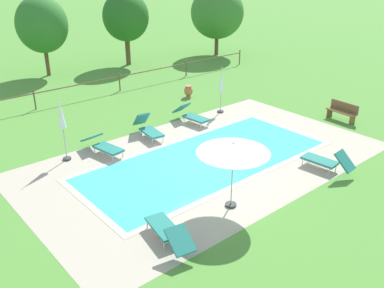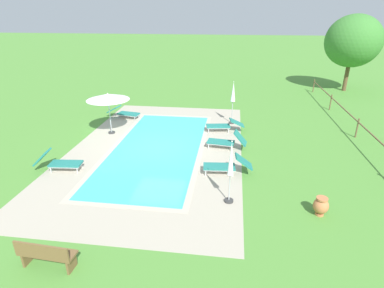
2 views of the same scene
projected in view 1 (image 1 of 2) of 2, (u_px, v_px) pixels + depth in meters
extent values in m
plane|color=#518E38|center=(206.00, 160.00, 16.49)|extent=(160.00, 160.00, 0.00)
cube|color=#B2A893|center=(206.00, 160.00, 16.49)|extent=(13.93, 8.17, 0.01)
cube|color=#42CCD6|center=(206.00, 160.00, 16.49)|extent=(9.85, 4.08, 0.01)
cube|color=#C0B59F|center=(172.00, 143.00, 17.99)|extent=(10.33, 0.24, 0.01)
cube|color=#C0B59F|center=(247.00, 180.00, 14.99)|extent=(10.33, 0.24, 0.01)
cube|color=#C0B59F|center=(287.00, 128.00, 19.47)|extent=(0.24, 4.08, 0.01)
cube|color=#C0B59F|center=(89.00, 205.00, 13.51)|extent=(0.24, 4.08, 0.01)
cube|color=#237A70|center=(196.00, 118.00, 19.85)|extent=(0.71, 1.35, 0.07)
cube|color=#237A70|center=(181.00, 108.00, 20.38)|extent=(0.66, 0.76, 0.56)
cube|color=silver|center=(196.00, 119.00, 19.87)|extent=(0.68, 1.32, 0.04)
cylinder|color=silver|center=(208.00, 123.00, 19.73)|extent=(0.04, 0.04, 0.28)
cylinder|color=silver|center=(201.00, 126.00, 19.40)|extent=(0.04, 0.04, 0.28)
cylinder|color=silver|center=(191.00, 117.00, 20.44)|extent=(0.04, 0.04, 0.28)
cylinder|color=silver|center=(184.00, 120.00, 20.11)|extent=(0.04, 0.04, 0.28)
cube|color=#237A70|center=(320.00, 160.00, 15.77)|extent=(0.72, 1.35, 0.07)
cube|color=#237A70|center=(345.00, 161.00, 15.04)|extent=(0.66, 0.71, 0.63)
cube|color=silver|center=(319.00, 162.00, 15.79)|extent=(0.69, 1.32, 0.04)
cylinder|color=silver|center=(302.00, 162.00, 16.02)|extent=(0.04, 0.04, 0.28)
cylinder|color=silver|center=(309.00, 158.00, 16.36)|extent=(0.04, 0.04, 0.28)
cylinder|color=silver|center=(329.00, 171.00, 15.32)|extent=(0.04, 0.04, 0.28)
cylinder|color=silver|center=(336.00, 167.00, 15.65)|extent=(0.04, 0.04, 0.28)
cube|color=#237A70|center=(151.00, 132.00, 18.26)|extent=(0.76, 1.37, 0.07)
cube|color=#237A70|center=(141.00, 119.00, 18.85)|extent=(0.68, 0.69, 0.67)
cube|color=silver|center=(151.00, 133.00, 18.29)|extent=(0.73, 1.34, 0.04)
cylinder|color=silver|center=(163.00, 139.00, 18.04)|extent=(0.04, 0.04, 0.28)
cylinder|color=silver|center=(152.00, 141.00, 17.79)|extent=(0.04, 0.04, 0.28)
cylinder|color=silver|center=(151.00, 131.00, 18.88)|extent=(0.04, 0.04, 0.28)
cylinder|color=silver|center=(141.00, 133.00, 18.63)|extent=(0.04, 0.04, 0.28)
cube|color=#237A70|center=(163.00, 227.00, 11.92)|extent=(0.83, 1.39, 0.07)
cube|color=#237A70|center=(180.00, 240.00, 11.03)|extent=(0.73, 0.87, 0.46)
cube|color=silver|center=(163.00, 228.00, 11.94)|extent=(0.80, 1.36, 0.04)
cylinder|color=silver|center=(147.00, 224.00, 12.32)|extent=(0.04, 0.04, 0.28)
cylinder|color=silver|center=(163.00, 219.00, 12.55)|extent=(0.04, 0.04, 0.28)
cylinder|color=silver|center=(164.00, 245.00, 11.44)|extent=(0.04, 0.04, 0.28)
cylinder|color=silver|center=(181.00, 239.00, 11.67)|extent=(0.04, 0.04, 0.28)
cube|color=#237A70|center=(108.00, 148.00, 16.74)|extent=(0.80, 1.38, 0.07)
cube|color=#237A70|center=(92.00, 137.00, 17.27)|extent=(0.72, 0.88, 0.42)
cube|color=silver|center=(108.00, 150.00, 16.76)|extent=(0.77, 1.35, 0.04)
cylinder|color=silver|center=(123.00, 154.00, 16.66)|extent=(0.04, 0.04, 0.28)
cylinder|color=silver|center=(113.00, 158.00, 16.31)|extent=(0.04, 0.04, 0.28)
cylinder|color=silver|center=(105.00, 147.00, 17.31)|extent=(0.04, 0.04, 0.28)
cylinder|color=silver|center=(95.00, 151.00, 16.96)|extent=(0.04, 0.04, 0.28)
cylinder|color=#383838|center=(231.00, 205.00, 13.47)|extent=(0.36, 0.36, 0.08)
cylinder|color=#B2B5B7|center=(232.00, 176.00, 13.04)|extent=(0.04, 0.04, 2.18)
cone|color=white|center=(233.00, 148.00, 12.65)|extent=(2.25, 2.25, 0.31)
sphere|color=white|center=(234.00, 143.00, 12.58)|extent=(0.06, 0.06, 0.06)
cylinder|color=#383838|center=(67.00, 159.00, 16.51)|extent=(0.32, 0.32, 0.08)
cylinder|color=#B2B5B7|center=(65.00, 144.00, 16.25)|extent=(0.04, 0.04, 1.36)
cone|color=white|center=(61.00, 114.00, 15.74)|extent=(0.27, 0.27, 1.12)
sphere|color=white|center=(59.00, 99.00, 15.51)|extent=(0.05, 0.05, 0.05)
cylinder|color=#383838|center=(220.00, 111.00, 21.48)|extent=(0.32, 0.32, 0.08)
cylinder|color=#B2B5B7|center=(221.00, 102.00, 21.28)|extent=(0.04, 0.04, 1.08)
cone|color=white|center=(221.00, 80.00, 20.81)|extent=(0.21, 0.21, 1.20)
sphere|color=white|center=(222.00, 68.00, 20.55)|extent=(0.05, 0.05, 0.05)
cube|color=brown|center=(341.00, 112.00, 20.28)|extent=(0.53, 1.52, 0.06)
cube|color=brown|center=(345.00, 106.00, 20.30)|extent=(0.14, 1.50, 0.40)
cube|color=brown|center=(352.00, 120.00, 19.91)|extent=(0.40, 0.08, 0.41)
cube|color=brown|center=(330.00, 113.00, 20.84)|extent=(0.40, 0.08, 0.41)
cylinder|color=#C67547|center=(188.00, 96.00, 23.77)|extent=(0.27, 0.27, 0.08)
ellipsoid|color=#C67547|center=(188.00, 91.00, 23.64)|extent=(0.49, 0.49, 0.55)
cylinder|color=#C67547|center=(188.00, 86.00, 23.53)|extent=(0.37, 0.37, 0.06)
cylinder|color=brown|center=(35.00, 100.00, 21.68)|extent=(0.08, 0.08, 1.05)
cylinder|color=brown|center=(120.00, 82.00, 24.68)|extent=(0.08, 0.08, 1.05)
cylinder|color=brown|center=(186.00, 68.00, 27.67)|extent=(0.08, 0.08, 1.05)
cylinder|color=brown|center=(240.00, 57.00, 30.67)|extent=(0.08, 0.08, 1.05)
cube|color=brown|center=(79.00, 85.00, 23.05)|extent=(25.32, 0.05, 0.05)
cylinder|color=brown|center=(128.00, 50.00, 30.39)|extent=(0.35, 0.35, 2.11)
ellipsoid|color=#286623|center=(126.00, 16.00, 29.44)|extent=(3.22, 3.22, 3.41)
cylinder|color=brown|center=(47.00, 61.00, 27.67)|extent=(0.25, 0.25, 1.95)
ellipsoid|color=#33752D|center=(42.00, 25.00, 26.72)|extent=(3.24, 3.24, 3.56)
cylinder|color=brown|center=(217.00, 44.00, 33.52)|extent=(0.30, 0.30, 1.76)
ellipsoid|color=#3D7F33|center=(217.00, 13.00, 32.55)|extent=(4.09, 4.09, 3.97)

